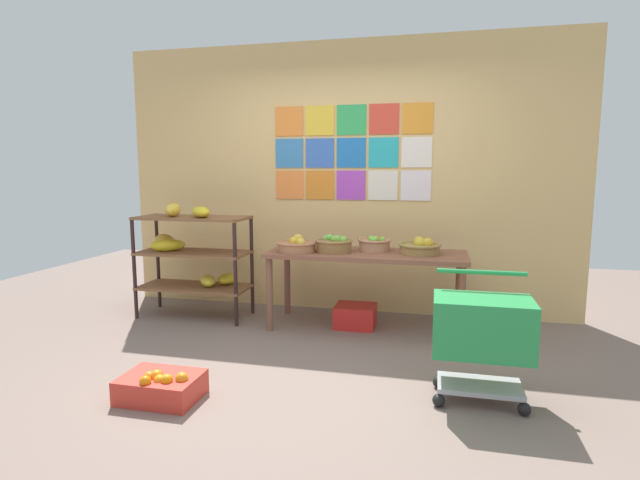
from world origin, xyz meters
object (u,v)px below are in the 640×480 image
banana_shelf_unit (190,250)px  fruit_basket_right (420,247)px  orange_crate_foreground (161,386)px  fruit_basket_back_left (297,245)px  fruit_basket_back_right (334,244)px  fruit_basket_centre (375,244)px  shopping_cart (482,330)px  produce_crate_under_table (355,316)px  display_table (366,261)px

banana_shelf_unit → fruit_basket_right: banana_shelf_unit is taller
orange_crate_foreground → fruit_basket_back_left: bearing=74.7°
fruit_basket_back_left → fruit_basket_back_right: 0.34m
fruit_basket_right → fruit_basket_centre: bearing=170.9°
fruit_basket_back_left → shopping_cart: (1.54, -1.18, -0.31)m
banana_shelf_unit → fruit_basket_back_left: size_ratio=3.10×
banana_shelf_unit → fruit_basket_back_left: bearing=-5.9°
banana_shelf_unit → produce_crate_under_table: banana_shelf_unit is taller
banana_shelf_unit → fruit_basket_centre: 1.83m
banana_shelf_unit → orange_crate_foreground: (0.69, -1.74, -0.58)m
display_table → fruit_basket_centre: 0.19m
display_table → shopping_cart: size_ratio=2.23×
fruit_basket_back_left → orange_crate_foreground: 1.82m
banana_shelf_unit → fruit_basket_back_right: size_ratio=3.34×
fruit_basket_back_right → shopping_cart: bearing=-46.1°
fruit_basket_centre → fruit_basket_back_right: size_ratio=0.90×
banana_shelf_unit → display_table: (1.76, -0.00, -0.03)m
display_table → fruit_basket_centre: size_ratio=5.89×
display_table → shopping_cart: bearing=-54.9°
banana_shelf_unit → fruit_basket_centre: (1.82, 0.10, 0.11)m
fruit_basket_back_left → produce_crate_under_table: fruit_basket_back_left is taller
display_table → banana_shelf_unit: bearing=180.0°
fruit_basket_right → display_table: bearing=-175.9°
orange_crate_foreground → shopping_cart: shopping_cart is taller
orange_crate_foreground → shopping_cart: (1.98, 0.44, 0.38)m
display_table → fruit_basket_right: fruit_basket_right is taller
banana_shelf_unit → fruit_basket_back_left: 1.14m
banana_shelf_unit → produce_crate_under_table: size_ratio=3.07×
fruit_basket_back_right → shopping_cart: 1.76m
produce_crate_under_table → shopping_cart: 1.69m
fruit_basket_centre → shopping_cart: bearing=-58.7°
fruit_basket_back_left → orange_crate_foreground: fruit_basket_back_left is taller
fruit_basket_back_left → shopping_cart: fruit_basket_back_left is taller
banana_shelf_unit → fruit_basket_back_right: banana_shelf_unit is taller
fruit_basket_right → fruit_basket_back_left: bearing=-172.2°
banana_shelf_unit → display_table: banana_shelf_unit is taller
banana_shelf_unit → fruit_basket_centre: size_ratio=3.73×
fruit_basket_back_left → orange_crate_foreground: size_ratio=0.74×
fruit_basket_back_left → produce_crate_under_table: 0.86m
fruit_basket_centre → produce_crate_under_table: (-0.16, -0.09, -0.68)m
fruit_basket_back_right → fruit_basket_right: bearing=6.2°
shopping_cart → fruit_basket_back_right: bearing=137.0°
banana_shelf_unit → fruit_basket_right: bearing=0.9°
display_table → produce_crate_under_table: 0.54m
fruit_basket_right → orange_crate_foreground: bearing=-131.1°
banana_shelf_unit → shopping_cart: 2.97m
display_table → shopping_cart: shopping_cart is taller
fruit_basket_centre → fruit_basket_back_right: (-0.35, -0.15, 0.00)m
fruit_basket_back_right → shopping_cart: size_ratio=0.42×
shopping_cart → produce_crate_under_table: bearing=130.7°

